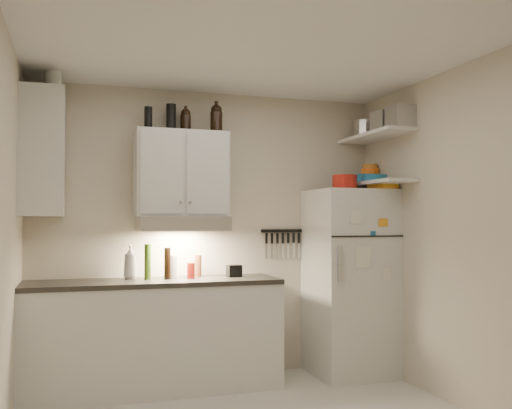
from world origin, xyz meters
name	(u,v)px	position (x,y,z in m)	size (l,w,h in m)	color
ceiling	(262,43)	(0.00, 0.00, 2.61)	(3.20, 3.00, 0.02)	silver
back_wall	(210,233)	(0.00, 1.51, 1.30)	(3.20, 0.02, 2.60)	beige
right_wall	(464,236)	(1.61, 0.00, 1.30)	(0.02, 3.00, 2.60)	beige
base_cabinet	(154,338)	(-0.55, 1.20, 0.44)	(2.10, 0.60, 0.88)	silver
countertop	(154,282)	(-0.55, 1.20, 0.90)	(2.10, 0.62, 0.04)	#2C2A26
upper_cabinet	(181,174)	(-0.30, 1.33, 1.83)	(0.80, 0.33, 0.75)	silver
side_cabinet	(43,153)	(-1.44, 1.20, 1.95)	(0.33, 0.55, 1.00)	silver
range_hood	(182,224)	(-0.30, 1.27, 1.39)	(0.76, 0.46, 0.12)	silver
fridge	(350,282)	(1.25, 1.16, 0.85)	(0.70, 0.68, 1.70)	silver
shelf_hi	(375,136)	(1.45, 1.02, 2.20)	(0.30, 0.95, 0.03)	silver
shelf_lo	(376,183)	(1.45, 1.02, 1.76)	(0.30, 0.95, 0.03)	silver
knife_strip	(282,231)	(0.70, 1.49, 1.32)	(0.42, 0.02, 0.03)	black
dutch_oven	(345,182)	(1.16, 1.07, 1.77)	(0.23, 0.23, 0.13)	#AC1E14
book_stack	(383,185)	(1.47, 0.94, 1.74)	(0.18, 0.22, 0.08)	orange
spice_jar	(353,183)	(1.23, 1.06, 1.76)	(0.07, 0.07, 0.11)	silver
stock_pot	(365,130)	(1.52, 1.34, 2.30)	(0.25, 0.25, 0.18)	silver
tin_a	(384,122)	(1.49, 0.93, 2.31)	(0.19, 0.17, 0.19)	#AAAAAD
tin_b	(401,117)	(1.51, 0.69, 2.32)	(0.20, 0.20, 0.20)	#AAAAAD
bowl_teal	(366,179)	(1.49, 1.28, 1.82)	(0.22, 0.22, 0.09)	#19618D
bowl_orange	(370,172)	(1.52, 1.26, 1.89)	(0.18, 0.18, 0.05)	orange
bowl_yellow	(370,167)	(1.52, 1.26, 1.94)	(0.14, 0.14, 0.04)	orange
plates	(374,178)	(1.42, 1.00, 1.80)	(0.24, 0.24, 0.06)	#19618D
growler_a	(186,120)	(-0.25, 1.38, 2.31)	(0.09, 0.09, 0.22)	black
growler_b	(216,118)	(0.01, 1.29, 2.33)	(0.11, 0.11, 0.26)	black
thermos_a	(171,118)	(-0.38, 1.39, 2.32)	(0.09, 0.09, 0.25)	black
thermos_b	(148,118)	(-0.59, 1.33, 2.30)	(0.07, 0.07, 0.20)	black
side_jar	(53,80)	(-1.36, 1.18, 2.54)	(0.13, 0.13, 0.18)	silver
soap_bottle	(130,260)	(-0.73, 1.33, 1.08)	(0.13, 0.13, 0.33)	silver
pepper_mill	(198,266)	(-0.14, 1.36, 1.02)	(0.06, 0.06, 0.19)	brown
oil_bottle	(148,262)	(-0.60, 1.24, 1.07)	(0.06, 0.06, 0.30)	#426719
vinegar_bottle	(167,263)	(-0.44, 1.21, 1.05)	(0.06, 0.06, 0.27)	black
clear_bottle	(173,267)	(-0.38, 1.27, 1.02)	(0.07, 0.07, 0.20)	silver
red_jar	(191,271)	(-0.24, 1.21, 0.99)	(0.07, 0.07, 0.13)	#AC1E14
caddy	(234,271)	(0.16, 1.24, 0.97)	(0.12, 0.09, 0.11)	black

